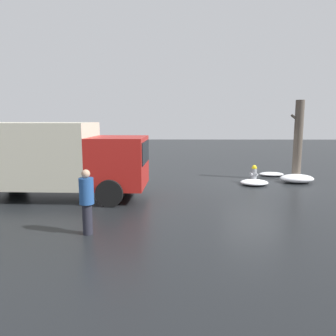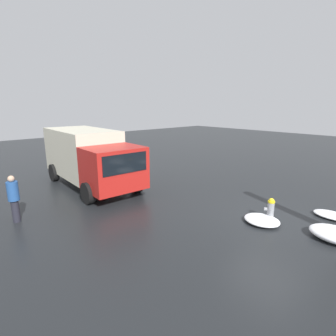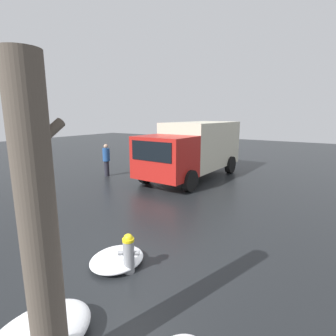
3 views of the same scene
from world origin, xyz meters
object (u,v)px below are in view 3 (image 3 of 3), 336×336
Objects in this scene: fire_hydrant at (129,253)px; tree_trunk at (39,234)px; delivery_truck at (194,148)px; pedestrian at (106,159)px.

tree_trunk is at bearing 164.43° from fire_hydrant.
fire_hydrant is 0.12× the size of delivery_truck.
delivery_truck is 4.03× the size of pedestrian.
tree_trunk is 10.71m from delivery_truck.
fire_hydrant is 8.53m from delivery_truck.
delivery_truck is (10.14, 3.41, -0.36)m from tree_trunk.
tree_trunk is at bearing 110.62° from delivery_truck.
tree_trunk is 0.56× the size of delivery_truck.
fire_hydrant is 0.50× the size of pedestrian.
fire_hydrant is at bearing 110.81° from delivery_truck.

